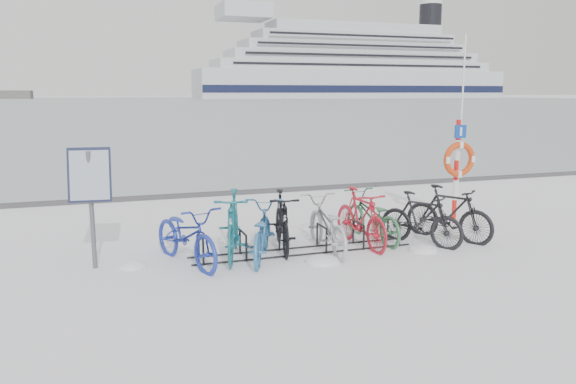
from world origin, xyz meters
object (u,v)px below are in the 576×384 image
Objects in this scene: bike_rack at (303,242)px; lifebuoy_station at (459,159)px; cruise_ferry at (352,70)px; info_board at (90,182)px.

bike_rack is 4.43m from lifebuoy_station.
bike_rack is 253.10m from cruise_ferry.
cruise_ferry reaches higher than info_board.
lifebuoy_station is at bearing -114.41° from cruise_ferry.
lifebuoy_station is 0.03× the size of cruise_ferry.
bike_rack is 1.00× the size of lifebuoy_station.
bike_rack is at bearing -115.13° from cruise_ferry.
cruise_ferry is at bearing 70.37° from info_board.
bike_rack is at bearing 3.28° from info_board.
lifebuoy_station is (7.54, 1.11, -0.05)m from info_board.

